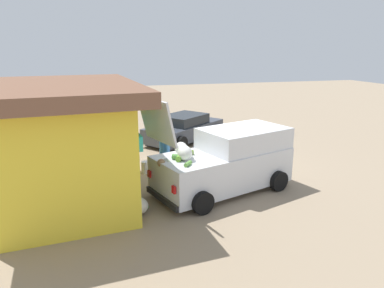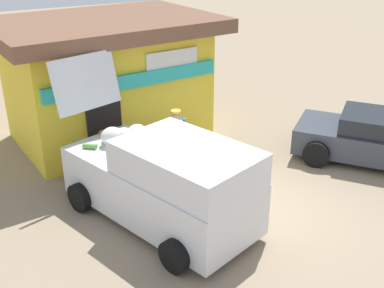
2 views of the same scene
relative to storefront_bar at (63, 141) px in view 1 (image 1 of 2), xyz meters
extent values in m
plane|color=gray|center=(1.29, -5.33, -1.75)|extent=(60.00, 60.00, 0.00)
cube|color=yellow|center=(0.00, 0.01, -0.26)|extent=(5.21, 3.71, 2.99)
cube|color=#2DB7B2|center=(0.16, -1.68, 0.34)|extent=(4.67, 0.55, 0.36)
cube|color=black|center=(-0.73, -1.73, -0.75)|extent=(0.90, 0.14, 2.00)
cube|color=white|center=(1.23, -1.56, 0.64)|extent=(1.50, 0.20, 0.60)
cube|color=brown|center=(0.00, 0.01, 1.42)|extent=(6.14, 4.65, 0.37)
cube|color=silver|center=(-0.59, -4.55, -1.04)|extent=(2.99, 4.55, 1.07)
cube|color=silver|center=(-0.35, -5.31, -0.19)|extent=(2.43, 3.01, 0.63)
cube|color=black|center=(0.04, -6.51, -0.22)|extent=(1.47, 0.54, 0.48)
cube|color=silver|center=(-1.28, -2.43, 0.70)|extent=(1.63, 0.81, 1.17)
ellipsoid|color=silver|center=(-0.50, -3.27, -0.32)|extent=(0.44, 0.37, 0.37)
ellipsoid|color=silver|center=(-1.06, -3.24, -0.31)|extent=(0.49, 0.40, 0.40)
ellipsoid|color=silver|center=(-0.82, -3.29, -0.33)|extent=(0.43, 0.36, 0.36)
cylinder|color=#6EAE35|center=(-1.07, -3.07, -0.43)|extent=(0.33, 0.27, 0.16)
cylinder|color=#68A847|center=(-1.55, -3.20, -0.45)|extent=(0.30, 0.28, 0.11)
cylinder|color=#549641|center=(-0.95, -3.03, -0.43)|extent=(0.27, 0.30, 0.16)
cylinder|color=olive|center=(-0.62, -3.51, -0.44)|extent=(0.16, 0.21, 0.15)
cube|color=black|center=(-1.26, -2.52, -1.50)|extent=(1.64, 0.60, 0.16)
cube|color=red|center=(-1.92, -2.72, -0.99)|extent=(0.15, 0.10, 0.20)
cube|color=red|center=(-0.60, -2.29, -0.99)|extent=(0.15, 0.10, 0.20)
cylinder|color=black|center=(-1.07, -6.21, -1.44)|extent=(0.40, 0.66, 0.62)
cylinder|color=black|center=(0.76, -5.62, -1.44)|extent=(0.40, 0.66, 0.62)
cylinder|color=black|center=(-1.95, -3.49, -1.44)|extent=(0.40, 0.66, 0.62)
cylinder|color=black|center=(-0.12, -2.90, -1.44)|extent=(0.40, 0.66, 0.62)
cube|color=#383D47|center=(5.45, -4.87, -1.24)|extent=(3.91, 4.33, 0.65)
cube|color=#1E2328|center=(5.45, -4.87, -0.70)|extent=(2.42, 2.50, 0.44)
cylinder|color=black|center=(5.32, -3.19, -1.42)|extent=(0.58, 0.66, 0.66)
cylinder|color=black|center=(3.85, -4.33, -1.42)|extent=(0.58, 0.66, 0.66)
cylinder|color=black|center=(7.06, -5.41, -1.42)|extent=(0.58, 0.66, 0.66)
cylinder|color=black|center=(5.59, -6.55, -1.42)|extent=(0.58, 0.66, 0.66)
cylinder|color=#4C4C51|center=(0.77, -2.97, -1.35)|extent=(0.15, 0.15, 0.81)
cylinder|color=#4C4C51|center=(0.43, -3.01, -1.35)|extent=(0.15, 0.15, 0.81)
cylinder|color=#3872B2|center=(0.60, -2.99, -0.65)|extent=(0.38, 0.38, 0.57)
sphere|color=tan|center=(0.60, -2.99, -0.26)|extent=(0.22, 0.22, 0.22)
cylinder|color=gold|center=(0.60, -2.99, -0.13)|extent=(0.24, 0.24, 0.05)
cylinder|color=#3872B2|center=(0.84, -2.96, -0.64)|extent=(0.09, 0.09, 0.55)
cylinder|color=#3872B2|center=(0.36, -3.02, -0.64)|extent=(0.09, 0.09, 0.55)
cylinder|color=navy|center=(-0.98, -3.19, -1.33)|extent=(0.15, 0.15, 0.84)
cylinder|color=navy|center=(-0.67, -3.07, -1.33)|extent=(0.15, 0.15, 0.84)
cylinder|color=silver|center=(-0.92, -2.89, -0.75)|extent=(0.57, 0.76, 0.60)
sphere|color=#8C6647|center=(-1.05, -2.57, -0.53)|extent=(0.23, 0.23, 0.23)
cylinder|color=silver|center=(-1.24, -2.75, -0.88)|extent=(0.09, 0.09, 0.57)
cylinder|color=silver|center=(-0.80, -2.57, -0.88)|extent=(0.09, 0.09, 0.57)
ellipsoid|color=silver|center=(-1.51, -1.73, -1.50)|extent=(0.84, 0.94, 0.50)
cylinder|color=#6C9544|center=(-1.32, -2.02, -1.69)|extent=(0.23, 0.26, 0.13)
cylinder|color=#72A82D|center=(-1.66, -1.69, -1.67)|extent=(0.34, 0.31, 0.15)
cylinder|color=#6FAD32|center=(-1.50, -1.42, -1.69)|extent=(0.18, 0.31, 0.12)
cylinder|color=#66AB30|center=(-1.42, -1.53, -1.70)|extent=(0.33, 0.16, 0.11)
cylinder|color=silver|center=(1.61, -2.48, -1.54)|extent=(0.29, 0.29, 0.42)
camera|label=1|loc=(-10.01, -0.97, 2.50)|focal=32.57mm
camera|label=2|loc=(-3.99, -12.22, 3.78)|focal=44.32mm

